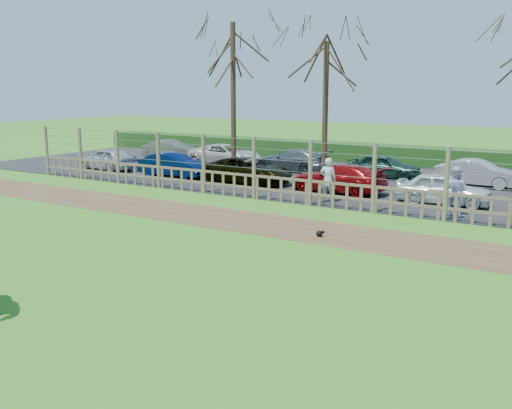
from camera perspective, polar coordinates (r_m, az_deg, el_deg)
The scene contains 20 objects.
ground at distance 15.20m, azimuth -8.23°, elevation -5.27°, with size 120.00×120.00×0.00m, color #59A637.
dirt_strip at distance 18.74m, azimuth 0.62°, elevation -1.93°, with size 34.00×2.80×0.01m, color brown.
asphalt at distance 27.62m, azimuth 11.41°, elevation 2.23°, with size 44.00×13.00×0.04m, color #232326.
hedge at distance 34.15m, azimuth 15.59°, elevation 4.66°, with size 46.00×2.00×1.10m, color #1E4716.
fence at distance 21.59m, azimuth 5.43°, elevation 1.98°, with size 30.16×0.16×2.50m.
tree_left at distance 28.50m, azimuth -2.31°, elevation 14.01°, with size 4.80×4.80×7.88m.
tree_mid at distance 27.13m, azimuth 7.02°, elevation 12.48°, with size 4.80×4.80×6.83m.
visitor_a at distance 22.23m, azimuth 7.22°, elevation 2.46°, with size 0.63×0.41×1.72m, color #B8CBBD.
visitor_b at distance 20.72m, azimuth 19.23°, elevation 1.26°, with size 0.84×0.65×1.72m, color #BBB6E4.
crow at distance 17.17m, azimuth 6.40°, elevation -2.90°, with size 0.27×0.20×0.22m.
car_0 at distance 31.89m, azimuth -14.60°, elevation 4.42°, with size 1.42×3.52×1.20m, color #BAB9C5.
car_1 at distance 28.79m, azimuth -8.25°, elevation 3.95°, with size 1.27×3.64×1.20m, color #05194F.
car_2 at distance 26.52m, azimuth -0.89°, elevation 3.43°, with size 1.99×4.32×1.20m, color black.
car_3 at distance 24.45m, azimuth 8.24°, elevation 2.63°, with size 1.68×4.13×1.20m, color #980C0E.
car_4 at distance 22.73m, azimuth 18.24°, elevation 1.50°, with size 1.42×3.52×1.20m, color silver.
car_7 at distance 35.94m, azimuth -8.50°, elevation 5.42°, with size 1.27×3.64×1.20m, color #65615C.
car_8 at distance 32.98m, azimuth -3.07°, elevation 5.00°, with size 1.99×4.32×1.20m, color silver.
car_9 at distance 30.57m, azimuth 3.60°, elevation 4.48°, with size 1.68×4.13×1.20m, color #516268.
car_10 at distance 28.67m, azimuth 12.71°, elevation 3.76°, with size 1.42×3.52×1.20m, color #1A3F33.
car_11 at distance 27.49m, azimuth 21.29°, elevation 2.94°, with size 1.27×3.64×1.20m, color #BCB5BA.
Camera 1 is at (9.42, -11.11, 4.34)m, focal length 40.00 mm.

